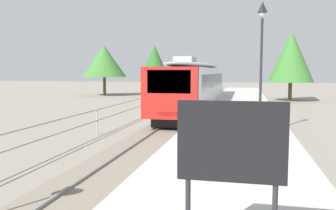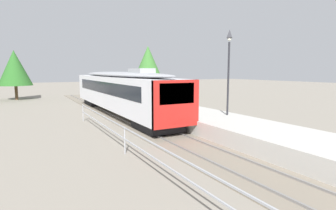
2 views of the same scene
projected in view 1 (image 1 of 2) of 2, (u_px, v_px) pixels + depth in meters
ground_plane at (111, 131)px, 17.72m from camera, size 160.00×160.00×0.00m
track_rails at (169, 133)px, 17.08m from camera, size 3.20×60.00×0.14m
commuter_train at (196, 83)px, 25.95m from camera, size 2.82×19.00×3.74m
station_platform at (237, 127)px, 16.35m from camera, size 3.90×60.00×0.90m
platform_lamp_mid_platform at (262, 37)px, 16.51m from camera, size 0.34×0.34×5.35m
platform_notice_board at (231, 147)px, 3.88m from camera, size 1.20×0.08×1.80m
tree_behind_carpark at (104, 61)px, 43.54m from camera, size 5.44×5.44×6.23m
tree_behind_station_far at (155, 63)px, 44.72m from camera, size 4.04×4.04×6.30m
tree_distant_left at (291, 57)px, 35.36m from camera, size 4.49×4.49×7.02m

